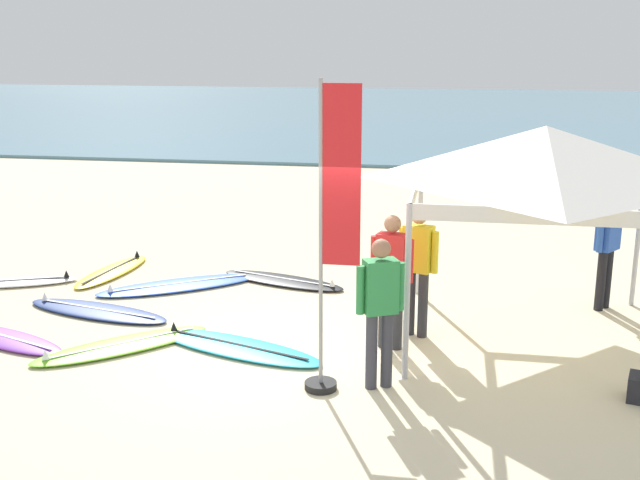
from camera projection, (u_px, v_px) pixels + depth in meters
The scene contains 16 objects.
ground_plane at pixel (286, 354), 9.69m from camera, with size 80.00×80.00×0.00m, color beige.
sea at pixel (417, 112), 40.56m from camera, with size 80.00×36.00×0.10m, color #568499.
canopy_tent at pixel (544, 155), 9.63m from camera, with size 3.22×3.22×2.75m.
surfboard_navy at pixel (97, 311), 11.11m from camera, with size 2.38×1.14×0.19m.
surfboard_blue at pixel (179, 285), 12.26m from camera, with size 2.53×1.99×0.19m.
surfboard_cyan at pixel (236, 347), 9.82m from camera, with size 2.51×1.41×0.19m.
surfboard_black at pixel (283, 280), 12.50m from camera, with size 2.22×1.22×0.19m.
surfboard_white at pixel (19, 282), 12.41m from camera, with size 1.87×1.13×0.19m.
surfboard_purple at pixel (6, 339), 10.08m from camera, with size 2.03×1.20×0.19m.
surfboard_yellow at pixel (112, 271), 12.98m from camera, with size 0.81×2.02×0.19m.
surfboard_lime at pixel (121, 345), 9.86m from camera, with size 2.10×2.00×0.19m.
person_red at pixel (392, 273), 9.64m from camera, with size 0.54×0.30×1.71m.
person_blue at pixel (607, 242), 11.07m from camera, with size 0.39×0.46×1.71m.
person_green at pixel (380, 303), 8.53m from camera, with size 0.51×0.35×1.71m.
person_yellow at pixel (418, 263), 10.06m from camera, with size 0.52×0.34×1.71m.
banner_flag at pixel (331, 253), 8.32m from camera, with size 0.60×0.36×3.40m.
Camera 1 is at (1.93, -8.82, 3.80)m, focal length 44.05 mm.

